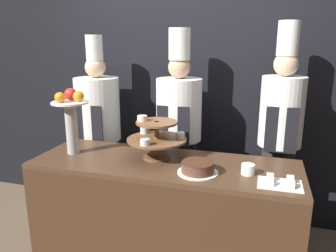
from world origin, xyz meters
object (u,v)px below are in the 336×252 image
Objects in this scene: cup_white at (248,169)px; tiered_stand at (156,136)px; cake_square_tray at (280,182)px; chef_center_right at (280,131)px; chef_left at (98,125)px; fruit_pedestal at (71,114)px; chef_center_left at (179,127)px; cake_round at (198,168)px.

tiered_stand is at bearing 169.82° from cup_white.
chef_center_right reaches higher than cake_square_tray.
chef_left is 1.66m from chef_center_right.
fruit_pedestal is 0.94m from chef_center_left.
chef_center_right reaches higher than cup_white.
fruit_pedestal is 0.62m from chef_left.
chef_left is at bearing -179.99° from chef_center_right.
cake_round is 0.53m from cake_square_tray.
cake_round is at bearing -167.02° from cup_white.
cake_square_tray is 0.15× the size of chef_center_left.
cup_white is (1.36, -0.05, -0.28)m from fruit_pedestal.
tiered_stand is 0.71m from cup_white.
chef_left is (-1.44, 0.62, 0.04)m from cup_white.
fruit_pedestal reaches higher than cake_round.
cake_round is (0.36, -0.20, -0.13)m from tiered_stand.
chef_center_left is (-0.84, 0.74, 0.10)m from cake_square_tray.
fruit_pedestal is 1.39m from cup_white.
cake_round is 0.15× the size of chef_center_right.
cup_white is 0.23m from cake_square_tray.
chef_center_left is at bearing 114.49° from cake_round.
cake_square_tray is 1.12m from chef_center_left.
chef_center_right is (0.21, 0.62, 0.12)m from cup_white.
tiered_stand is at bearing -150.98° from chef_center_right.
chef_center_left is at bearing -180.00° from chef_center_right.
fruit_pedestal is (-0.67, -0.07, 0.14)m from tiered_stand.
cake_round reaches higher than cup_white.
tiered_stand reaches higher than cake_round.
tiered_stand is 4.97× the size of cup_white.
cake_square_tray is (1.56, -0.16, -0.30)m from fruit_pedestal.
chef_center_left reaches higher than cake_square_tray.
chef_center_left is at bearing 135.94° from cup_white.
chef_left is 0.97× the size of chef_center_left.
fruit_pedestal is at bearing 173.14° from cake_round.
cup_white is 0.34× the size of cake_square_tray.
fruit_pedestal is 0.27× the size of chef_center_right.
chef_center_right is at bearing 52.30° from cake_round.
cake_round is 3.07× the size of cup_white.
cake_square_tray is at bearing -4.19° from cake_round.
fruit_pedestal is 0.28× the size of chef_left.
chef_left is 0.80m from chef_center_left.
fruit_pedestal is 1.60m from cake_square_tray.
tiered_stand is at bearing -94.95° from chef_center_left.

